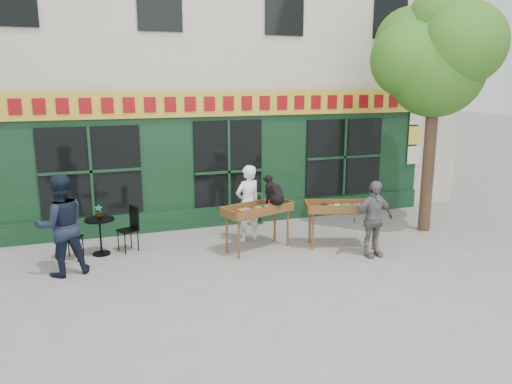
% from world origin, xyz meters
% --- Properties ---
extents(ground, '(80.00, 80.00, 0.00)m').
position_xyz_m(ground, '(0.00, 0.00, 0.00)').
color(ground, slate).
rests_on(ground, ground).
extents(building, '(14.00, 7.26, 10.00)m').
position_xyz_m(building, '(0.00, 5.97, 4.97)').
color(building, beige).
rests_on(building, ground).
extents(street_tree, '(3.05, 2.90, 5.60)m').
position_xyz_m(street_tree, '(4.34, 0.36, 4.11)').
color(street_tree, '#382619').
rests_on(street_tree, ground).
extents(book_cart_center, '(1.62, 1.05, 0.99)m').
position_xyz_m(book_cart_center, '(0.04, 0.32, 0.82)').
color(book_cart_center, brown).
rests_on(book_cart_center, ground).
extents(dog, '(0.51, 0.68, 0.60)m').
position_xyz_m(dog, '(0.39, 0.27, 1.29)').
color(dog, black).
rests_on(dog, book_cart_center).
extents(woman, '(0.72, 0.58, 1.72)m').
position_xyz_m(woman, '(0.04, 0.97, 0.86)').
color(woman, white).
rests_on(woman, ground).
extents(book_cart_right, '(1.62, 1.05, 0.99)m').
position_xyz_m(book_cart_right, '(1.80, -0.11, 0.82)').
color(book_cart_right, brown).
rests_on(book_cart_right, ground).
extents(man_right, '(0.94, 0.42, 1.58)m').
position_xyz_m(man_right, '(2.10, -0.86, 0.79)').
color(man_right, '#5E5E63').
rests_on(man_right, ground).
extents(bistro_table, '(0.60, 0.60, 0.76)m').
position_xyz_m(bistro_table, '(-3.13, 1.09, 0.54)').
color(bistro_table, black).
rests_on(bistro_table, ground).
extents(bistro_chair_left, '(0.47, 0.47, 0.95)m').
position_xyz_m(bistro_chair_left, '(-3.76, 1.03, 0.56)').
color(bistro_chair_left, black).
rests_on(bistro_chair_left, ground).
extents(bistro_chair_right, '(0.48, 0.47, 0.95)m').
position_xyz_m(bistro_chair_right, '(-2.50, 1.18, 0.56)').
color(bistro_chair_right, black).
rests_on(bistro_chair_right, ground).
extents(potted_plant, '(0.16, 0.12, 0.29)m').
position_xyz_m(potted_plant, '(-3.13, 1.09, 0.91)').
color(potted_plant, gray).
rests_on(potted_plant, bistro_table).
extents(man_left, '(1.06, 0.90, 1.90)m').
position_xyz_m(man_left, '(-3.83, 0.19, 0.95)').
color(man_left, black).
rests_on(man_left, ground).
extents(chalkboard, '(0.59, 0.32, 0.79)m').
position_xyz_m(chalkboard, '(0.56, 2.19, 0.40)').
color(chalkboard, black).
rests_on(chalkboard, ground).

